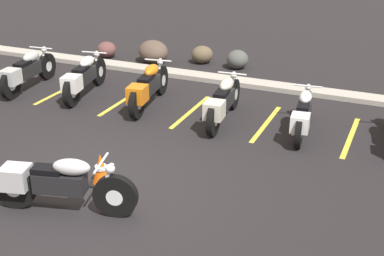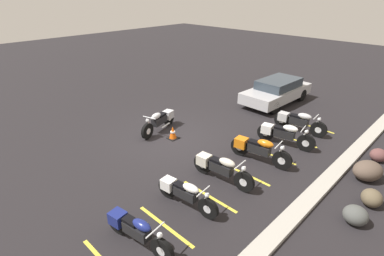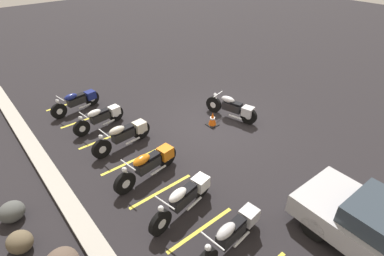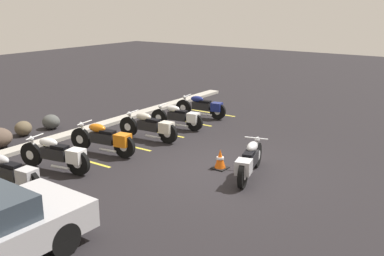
{
  "view_description": "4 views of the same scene",
  "coord_description": "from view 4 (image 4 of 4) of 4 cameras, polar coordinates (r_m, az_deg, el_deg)",
  "views": [
    {
      "loc": [
        4.53,
        -6.41,
        4.4
      ],
      "look_at": [
        1.05,
        1.61,
        0.61
      ],
      "focal_mm": 50.0,
      "sensor_mm": 36.0,
      "label": 1
    },
    {
      "loc": [
        7.38,
        8.46,
        5.73
      ],
      "look_at": [
        0.18,
        1.42,
        0.94
      ],
      "focal_mm": 28.0,
      "sensor_mm": 36.0,
      "label": 2
    },
    {
      "loc": [
        -7.03,
        7.06,
        6.23
      ],
      "look_at": [
        -0.89,
        1.96,
        1.05
      ],
      "focal_mm": 28.0,
      "sensor_mm": 36.0,
      "label": 3
    },
    {
      "loc": [
        -9.9,
        -5.84,
        4.42
      ],
      "look_at": [
        0.46,
        1.4,
        0.86
      ],
      "focal_mm": 42.0,
      "sensor_mm": 36.0,
      "label": 4
    }
  ],
  "objects": [
    {
      "name": "motorcycle_silver_featured",
      "position": [
        11.69,
        7.31,
        -4.13
      ],
      "size": [
        2.22,
        0.88,
        0.89
      ],
      "rotation": [
        0.0,
        0.0,
        0.25
      ],
      "color": "black",
      "rests_on": "ground"
    },
    {
      "name": "parked_bike_4",
      "position": [
        16.12,
        -1.66,
        1.44
      ],
      "size": [
        0.63,
        2.09,
        0.82
      ],
      "rotation": [
        0.0,
        0.0,
        1.69
      ],
      "color": "black",
      "rests_on": "ground"
    },
    {
      "name": "parked_bike_2",
      "position": [
        13.63,
        -10.99,
        -1.34
      ],
      "size": [
        0.73,
        2.31,
        0.91
      ],
      "rotation": [
        0.0,
        0.0,
        1.71
      ],
      "color": "black",
      "rests_on": "ground"
    },
    {
      "name": "parked_bike_0",
      "position": [
        11.62,
        -22.23,
        -5.33
      ],
      "size": [
        0.67,
        2.28,
        0.9
      ],
      "rotation": [
        0.0,
        0.0,
        1.68
      ],
      "color": "black",
      "rests_on": "ground"
    },
    {
      "name": "stall_line_6",
      "position": [
        18.51,
        2.67,
        1.91
      ],
      "size": [
        0.1,
        2.1,
        0.0
      ],
      "primitive_type": "cube",
      "color": "gold",
      "rests_on": "ground"
    },
    {
      "name": "concrete_curb",
      "position": [
        16.03,
        -14.55,
        -0.56
      ],
      "size": [
        18.0,
        0.5,
        0.12
      ],
      "primitive_type": "cube",
      "color": "#A8A399",
      "rests_on": "ground"
    },
    {
      "name": "stall_line_3",
      "position": [
        14.53,
        -8.43,
        -2.14
      ],
      "size": [
        0.1,
        2.1,
        0.0
      ],
      "primitive_type": "cube",
      "color": "gold",
      "rests_on": "ground"
    },
    {
      "name": "traffic_cone",
      "position": [
        12.33,
        3.59,
        -4.03
      ],
      "size": [
        0.4,
        0.4,
        0.55
      ],
      "color": "black",
      "rests_on": "ground"
    },
    {
      "name": "stall_line_4",
      "position": [
        15.78,
        -4.12,
        -0.57
      ],
      "size": [
        0.1,
        2.1,
        0.0
      ],
      "primitive_type": "cube",
      "color": "gold",
      "rests_on": "ground"
    },
    {
      "name": "stall_line_5",
      "position": [
        17.11,
        -0.46,
        0.77
      ],
      "size": [
        0.1,
        2.1,
        0.0
      ],
      "primitive_type": "cube",
      "color": "gold",
      "rests_on": "ground"
    },
    {
      "name": "landscape_rock_1",
      "position": [
        16.37,
        -20.64,
        -0.04
      ],
      "size": [
        0.81,
        0.78,
        0.51
      ],
      "primitive_type": "ellipsoid",
      "rotation": [
        0.0,
        0.0,
        2.06
      ],
      "color": "brown",
      "rests_on": "ground"
    },
    {
      "name": "parked_bike_3",
      "position": [
        14.8,
        -5.29,
        0.21
      ],
      "size": [
        0.64,
        2.27,
        0.89
      ],
      "rotation": [
        0.0,
        0.0,
        1.66
      ],
      "color": "black",
      "rests_on": "ground"
    },
    {
      "name": "parked_bike_1",
      "position": [
        12.57,
        -16.75,
        -3.22
      ],
      "size": [
        0.79,
        2.28,
        0.9
      ],
      "rotation": [
        0.0,
        0.0,
        1.75
      ],
      "color": "black",
      "rests_on": "ground"
    },
    {
      "name": "landscape_rock_0",
      "position": [
        16.92,
        -17.47,
        0.76
      ],
      "size": [
        0.7,
        0.73,
        0.52
      ],
      "primitive_type": "ellipsoid",
      "rotation": [
        0.0,
        0.0,
        0.18
      ],
      "color": "#4A4C49",
      "rests_on": "ground"
    },
    {
      "name": "ground",
      "position": [
        12.31,
        4.14,
        -5.35
      ],
      "size": [
        60.0,
        60.0,
        0.0
      ],
      "primitive_type": "plane",
      "color": "black"
    },
    {
      "name": "stall_line_2",
      "position": [
        13.39,
        -13.53,
        -3.98
      ],
      "size": [
        0.1,
        2.1,
        0.0
      ],
      "primitive_type": "cube",
      "color": "gold",
      "rests_on": "ground"
    },
    {
      "name": "stall_line_1",
      "position": [
        12.4,
        -19.54,
        -6.1
      ],
      "size": [
        0.1,
        2.1,
        0.0
      ],
      "primitive_type": "cube",
      "color": "gold",
      "rests_on": "ground"
    },
    {
      "name": "parked_bike_5",
      "position": [
        17.67,
        1.39,
        2.75
      ],
      "size": [
        0.69,
        2.13,
        0.84
      ],
      "rotation": [
        0.0,
        0.0,
        1.72
      ],
      "color": "black",
      "rests_on": "ground"
    }
  ]
}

